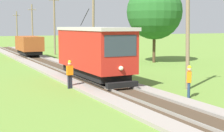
{
  "coord_description": "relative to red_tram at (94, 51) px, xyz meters",
  "views": [
    {
      "loc": [
        -9.1,
        -1.3,
        3.93
      ],
      "look_at": [
        0.58,
        18.32,
        1.3
      ],
      "focal_mm": 54.08,
      "sensor_mm": 36.0,
      "label": 1
    }
  ],
  "objects": [
    {
      "name": "red_tram",
      "position": [
        0.0,
        0.0,
        0.0
      ],
      "size": [
        2.6,
        8.54,
        4.79
      ],
      "color": "red",
      "rests_on": "rail_right"
    },
    {
      "name": "freight_car",
      "position": [
        -0.0,
        19.94,
        -0.64
      ],
      "size": [
        2.4,
        5.2,
        2.31
      ],
      "color": "#93471E",
      "rests_on": "rail_right"
    },
    {
      "name": "utility_pole_near_tram",
      "position": [
        4.18,
        -4.82,
        1.61
      ],
      "size": [
        1.4,
        0.51,
        7.43
      ],
      "color": "#7A664C",
      "rests_on": "ground"
    },
    {
      "name": "utility_pole_mid",
      "position": [
        4.18,
        9.85,
        1.7
      ],
      "size": [
        1.4,
        0.39,
        7.6
      ],
      "color": "#7A664C",
      "rests_on": "ground"
    },
    {
      "name": "utility_pole_far",
      "position": [
        4.18,
        23.19,
        2.06
      ],
      "size": [
        1.4,
        0.25,
        8.31
      ],
      "color": "#7A664C",
      "rests_on": "ground"
    },
    {
      "name": "utility_pole_distant",
      "position": [
        4.18,
        36.12,
        1.64
      ],
      "size": [
        1.4,
        0.4,
        7.48
      ],
      "color": "#7A664C",
      "rests_on": "ground"
    },
    {
      "name": "utility_pole_horizon",
      "position": [
        4.18,
        49.89,
        1.32
      ],
      "size": [
        1.4,
        0.48,
        6.84
      ],
      "color": "#7A664C",
      "rests_on": "ground"
    },
    {
      "name": "track_worker",
      "position": [
        2.68,
        -6.9,
        -1.21
      ],
      "size": [
        0.43,
        0.44,
        1.78
      ],
      "rotation": [
        0.0,
        0.0,
        2.42
      ],
      "color": "navy",
      "rests_on": "ground"
    },
    {
      "name": "second_worker",
      "position": [
        -2.25,
        -1.43,
        -1.21
      ],
      "size": [
        0.38,
        0.25,
        1.78
      ],
      "rotation": [
        0.0,
        0.0,
        -1.55
      ],
      "color": "black",
      "rests_on": "ground"
    },
    {
      "name": "tree_right_near",
      "position": [
        10.82,
        8.94,
        3.19
      ],
      "size": [
        5.88,
        5.88,
        8.33
      ],
      "color": "#4C3823",
      "rests_on": "ground"
    }
  ]
}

